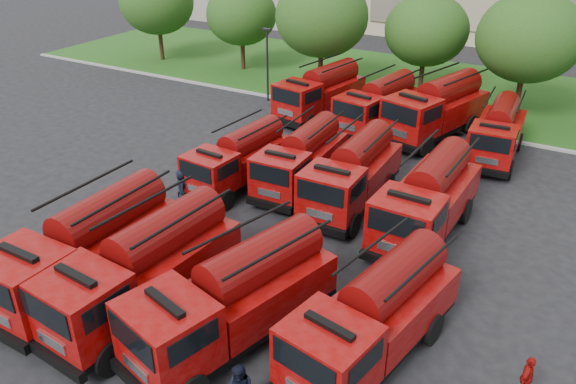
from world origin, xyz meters
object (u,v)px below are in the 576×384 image
fire_truck_0 (88,248)px  fire_truck_3 (374,316)px  fire_truck_4 (239,159)px  fire_truck_11 (498,132)px  fire_truck_2 (234,298)px  fire_truck_7 (428,199)px  fire_truck_5 (302,159)px  fire_truck_10 (436,109)px  fire_truck_1 (144,269)px  firefighter_5 (433,293)px  firefighter_4 (184,204)px  fire_truck_8 (320,92)px  fire_truck_9 (379,105)px  fire_truck_6 (353,173)px

fire_truck_0 → fire_truck_3: fire_truck_0 is taller
fire_truck_4 → fire_truck_11: size_ratio=0.97×
fire_truck_2 → fire_truck_7: same height
fire_truck_5 → fire_truck_10: (3.82, 9.82, 0.27)m
fire_truck_5 → fire_truck_1: bearing=-92.8°
fire_truck_5 → firefighter_5: size_ratio=4.53×
fire_truck_10 → firefighter_4: (-7.80, -14.23, -1.82)m
firefighter_4 → fire_truck_4: bearing=-61.0°
fire_truck_4 → fire_truck_7: size_ratio=0.87×
firefighter_5 → fire_truck_5: bearing=-17.1°
fire_truck_1 → fire_truck_2: size_ratio=0.99×
fire_truck_11 → fire_truck_4: bearing=-140.0°
fire_truck_11 → firefighter_4: size_ratio=3.75×
fire_truck_3 → firefighter_4: (-11.56, 4.88, -1.62)m
fire_truck_8 → fire_truck_9: 4.22m
fire_truck_6 → fire_truck_11: fire_truck_6 is taller
fire_truck_2 → fire_truck_5: size_ratio=1.15×
firefighter_4 → fire_truck_1: bearing=171.1°
firefighter_5 → fire_truck_11: bearing=-72.4°
fire_truck_9 → fire_truck_11: size_ratio=1.08×
fire_truck_0 → fire_truck_2: fire_truck_0 is taller
fire_truck_0 → fire_truck_6: fire_truck_0 is taller
firefighter_4 → firefighter_5: (12.35, -0.76, 0.00)m
fire_truck_6 → firefighter_5: (5.43, -4.70, -1.64)m
fire_truck_4 → fire_truck_8: size_ratio=0.87×
fire_truck_0 → fire_truck_7: (9.54, 9.81, -0.06)m
fire_truck_5 → fire_truck_3: bearing=-53.0°
fire_truck_11 → fire_truck_7: bearing=-98.7°
fire_truck_3 → firefighter_4: bearing=167.9°
fire_truck_6 → fire_truck_4: bearing=-171.8°
fire_truck_5 → fire_truck_6: 2.99m
fire_truck_4 → fire_truck_8: 11.11m
fire_truck_9 → fire_truck_10: bearing=18.2°
fire_truck_11 → fire_truck_0: bearing=-121.5°
fire_truck_8 → fire_truck_10: size_ratio=0.91×
fire_truck_10 → fire_truck_6: bearing=-78.8°
fire_truck_3 → fire_truck_8: bearing=131.9°
fire_truck_1 → firefighter_5: size_ratio=5.19×
fire_truck_4 → fire_truck_9: 11.16m
fire_truck_5 → fire_truck_4: bearing=-155.4°
fire_truck_1 → fire_truck_2: 3.53m
fire_truck_1 → fire_truck_3: bearing=17.7°
fire_truck_2 → fire_truck_4: 11.24m
fire_truck_6 → fire_truck_7: size_ratio=0.96×
fire_truck_0 → fire_truck_3: 10.53m
fire_truck_3 → fire_truck_5: size_ratio=1.09×
fire_truck_6 → fire_truck_10: (0.87, 10.29, 0.17)m
fire_truck_1 → firefighter_5: fire_truck_1 is taller
fire_truck_7 → fire_truck_0: bearing=-132.1°
fire_truck_7 → fire_truck_11: (0.92, 9.78, -0.18)m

